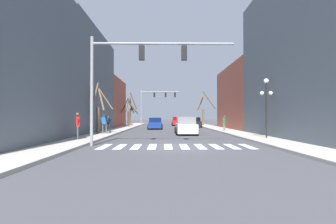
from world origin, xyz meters
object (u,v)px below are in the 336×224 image
at_px(street_lamp_right_corner, 266,96).
at_px(pedestrian_waiting_at_curb, 108,122).
at_px(car_at_intersection, 194,122).
at_px(car_driving_toward_lane, 177,122).
at_px(car_parked_right_near, 186,126).
at_px(street_tree_right_near, 98,110).
at_px(street_tree_right_mid, 129,112).
at_px(street_tree_left_near, 130,111).
at_px(street_tree_right_far, 203,110).
at_px(car_driving_away_lane, 155,124).
at_px(pedestrian_crossing_street, 77,124).
at_px(pedestrian_near_right_corner, 105,122).
at_px(traffic_signal_near, 135,65).
at_px(traffic_signal_far, 155,99).
at_px(pedestrian_on_right_sidewalk, 224,122).

xyz_separation_m(street_lamp_right_corner, pedestrian_waiting_at_curb, (-13.10, 6.91, -2.12)).
bearing_deg(car_at_intersection, car_driving_toward_lane, 19.47).
bearing_deg(car_parked_right_near, pedestrian_waiting_at_curb, 81.65).
bearing_deg(street_tree_right_near, pedestrian_waiting_at_curb, 79.43).
bearing_deg(street_tree_right_mid, street_tree_left_near, 95.73).
relative_size(car_driving_toward_lane, street_tree_right_far, 0.78).
distance_m(car_driving_away_lane, street_tree_right_near, 12.61).
relative_size(street_lamp_right_corner, street_tree_right_mid, 0.98).
relative_size(street_tree_left_near, street_tree_right_far, 0.97).
height_order(car_parked_right_near, pedestrian_crossing_street, pedestrian_crossing_street).
distance_m(car_at_intersection, pedestrian_near_right_corner, 20.12).
relative_size(pedestrian_near_right_corner, street_tree_right_mid, 0.40).
relative_size(street_lamp_right_corner, pedestrian_crossing_street, 2.41).
xyz_separation_m(traffic_signal_near, street_tree_right_near, (-4.30, 8.65, -2.37)).
height_order(street_tree_left_near, street_tree_right_near, street_tree_left_near).
distance_m(street_lamp_right_corner, car_driving_away_lane, 18.68).
bearing_deg(car_at_intersection, street_tree_right_mid, 93.73).
xyz_separation_m(traffic_signal_far, pedestrian_on_right_sidewalk, (8.31, -18.03, -3.71)).
relative_size(pedestrian_crossing_street, street_tree_right_far, 0.30).
bearing_deg(traffic_signal_far, pedestrian_on_right_sidewalk, -65.25).
height_order(car_parked_right_near, street_tree_left_near, street_tree_left_near).
relative_size(street_lamp_right_corner, car_driving_toward_lane, 0.92).
relative_size(pedestrian_crossing_street, street_tree_right_near, 0.39).
bearing_deg(car_driving_away_lane, car_driving_toward_lane, 164.04).
xyz_separation_m(pedestrian_on_right_sidewalk, street_tree_right_far, (0.30, 17.50, 1.69)).
bearing_deg(pedestrian_on_right_sidewalk, car_at_intersection, -135.65).
height_order(pedestrian_crossing_street, street_tree_right_near, street_tree_right_near).
bearing_deg(pedestrian_on_right_sidewalk, car_driving_toward_lane, -131.81).
xyz_separation_m(traffic_signal_near, pedestrian_crossing_street, (-4.20, 2.70, -3.47)).
bearing_deg(street_tree_right_near, car_driving_toward_lane, 70.88).
xyz_separation_m(car_parked_right_near, street_tree_right_mid, (-7.53, 15.74, 1.56)).
xyz_separation_m(car_driving_toward_lane, pedestrian_on_right_sidewalk, (4.26, -19.13, 0.37)).
bearing_deg(car_parked_right_near, street_tree_right_far, -12.75).
xyz_separation_m(pedestrian_waiting_at_curb, street_tree_left_near, (-0.41, 19.89, 1.62)).
distance_m(car_parked_right_near, street_tree_right_mid, 17.52).
relative_size(street_tree_right_mid, street_tree_right_far, 0.73).
distance_m(car_driving_away_lane, pedestrian_near_right_corner, 12.28).
relative_size(street_tree_left_near, street_tree_right_near, 1.26).
distance_m(car_parked_right_near, street_tree_right_far, 22.03).
bearing_deg(street_tree_right_far, car_parked_right_near, -102.75).
distance_m(street_tree_right_mid, street_tree_left_near, 5.31).
xyz_separation_m(street_lamp_right_corner, car_at_intersection, (-2.82, 22.18, -2.48)).
distance_m(car_driving_toward_lane, pedestrian_crossing_street, 31.11).
height_order(pedestrian_near_right_corner, street_tree_right_mid, street_tree_right_mid).
bearing_deg(street_tree_right_far, car_driving_toward_lane, 160.33).
height_order(car_driving_away_lane, pedestrian_waiting_at_curb, pedestrian_waiting_at_curb).
bearing_deg(traffic_signal_near, traffic_signal_far, 90.04).
bearing_deg(car_driving_toward_lane, pedestrian_near_right_corner, 162.05).
bearing_deg(street_tree_right_mid, pedestrian_waiting_at_curb, -90.47).
height_order(street_tree_right_mid, street_tree_right_far, street_tree_right_far).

